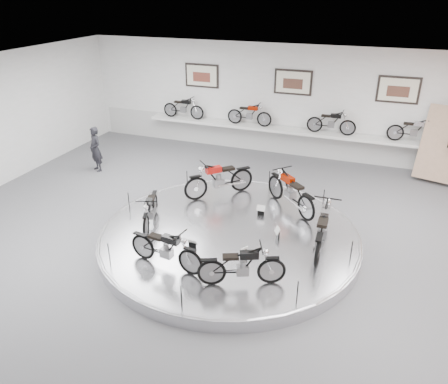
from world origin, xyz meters
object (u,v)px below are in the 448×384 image
(bike_c, at_px, (219,178))
(bike_d, at_px, (150,210))
(display_platform, at_px, (229,237))
(bike_f, at_px, (242,266))
(visitor, at_px, (96,149))
(shelf, at_px, (288,131))
(bike_b, at_px, (291,191))
(bike_e, at_px, (166,248))
(bike_a, at_px, (323,227))

(bike_c, height_order, bike_d, bike_c)
(display_platform, height_order, bike_f, bike_f)
(bike_c, xyz_separation_m, visitor, (-4.87, 0.97, -0.06))
(bike_c, distance_m, bike_d, 2.44)
(bike_d, relative_size, bike_f, 0.98)
(bike_c, relative_size, visitor, 1.17)
(visitor, bearing_deg, bike_c, 18.17)
(bike_f, distance_m, visitor, 8.23)
(shelf, height_order, visitor, visitor)
(bike_b, height_order, bike_c, bike_c)
(visitor, bearing_deg, bike_e, -13.18)
(shelf, xyz_separation_m, bike_d, (-1.97, -6.78, -0.26))
(display_platform, xyz_separation_m, bike_e, (-0.78, -1.84, 0.61))
(bike_e, xyz_separation_m, bike_f, (1.72, -0.03, -0.01))
(bike_d, bearing_deg, bike_c, 136.99)
(bike_a, bearing_deg, bike_c, 59.87)
(display_platform, height_order, bike_a, bike_a)
(bike_a, bearing_deg, bike_b, 32.71)
(bike_d, height_order, visitor, visitor)
(bike_c, bearing_deg, display_platform, 72.79)
(bike_e, bearing_deg, bike_c, 100.96)
(display_platform, xyz_separation_m, visitor, (-5.83, 2.81, 0.62))
(bike_d, distance_m, visitor, 5.01)
(shelf, bearing_deg, bike_f, -83.53)
(bike_c, bearing_deg, bike_e, 47.96)
(bike_a, relative_size, bike_d, 1.23)
(bike_a, height_order, bike_f, bike_a)
(bike_e, bearing_deg, visitor, 145.44)
(shelf, relative_size, visitor, 7.14)
(bike_b, height_order, bike_f, bike_b)
(bike_c, xyz_separation_m, bike_e, (0.18, -3.68, -0.07))
(bike_a, height_order, bike_e, bike_a)
(shelf, relative_size, bike_c, 6.09)
(bike_b, relative_size, bike_e, 1.15)
(display_platform, height_order, visitor, visitor)
(bike_c, bearing_deg, bike_f, 72.25)
(visitor, bearing_deg, shelf, 61.07)
(bike_e, height_order, visitor, visitor)
(shelf, distance_m, visitor, 6.85)
(bike_a, height_order, bike_b, bike_a)
(bike_b, bearing_deg, bike_d, 76.85)
(bike_d, distance_m, bike_f, 3.26)
(display_platform, distance_m, visitor, 6.50)
(display_platform, bearing_deg, bike_d, -169.00)
(bike_a, height_order, visitor, visitor)
(display_platform, relative_size, bike_b, 3.57)
(bike_d, bearing_deg, bike_a, 77.62)
(bike_c, relative_size, bike_d, 1.21)
(bike_e, bearing_deg, bike_b, 69.97)
(bike_e, bearing_deg, bike_f, 7.21)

